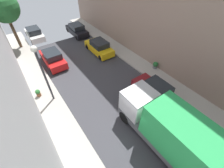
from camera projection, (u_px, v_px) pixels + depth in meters
ground at (140, 121)px, 11.37m from camera, size 32.00×32.00×0.00m
sidewalk_left at (81, 161)px, 9.20m from camera, size 2.00×44.00×0.15m
sidewalk_right at (181, 93)px, 13.43m from camera, size 2.00×44.00×0.15m
parked_car_left_3 at (53, 58)px, 16.32m from camera, size 1.78×4.20×1.57m
parked_car_left_4 at (34, 34)px, 20.70m from camera, size 1.78×4.20×1.57m
parked_car_right_2 at (156, 91)px, 12.68m from camera, size 1.78×4.20×1.57m
parked_car_right_3 at (99, 47)px, 18.05m from camera, size 1.78×4.20×1.57m
parked_car_right_4 at (77, 30)px, 21.67m from camera, size 1.78×4.20×1.57m
delivery_truck at (168, 129)px, 8.92m from camera, size 2.26×6.60×3.38m
street_tree_0 at (3, 8)px, 16.03m from camera, size 3.26×3.26×6.36m
potted_plant_2 at (38, 93)px, 12.82m from camera, size 0.40×0.40×0.70m
potted_plant_3 at (155, 65)px, 15.68m from camera, size 0.53×0.53×0.77m
lamp_post at (41, 67)px, 10.54m from camera, size 0.44×0.44×5.02m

